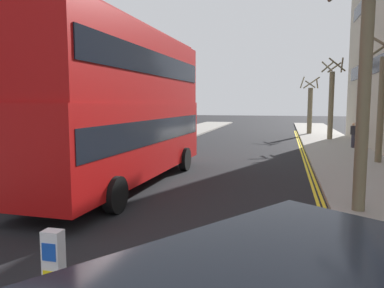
% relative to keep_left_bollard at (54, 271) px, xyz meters
% --- Properties ---
extents(sidewalk_right, '(4.00, 80.00, 0.14)m').
position_rel_keep_left_bollard_xyz_m(sidewalk_right, '(6.50, 11.24, -0.54)').
color(sidewalk_right, gray).
rests_on(sidewalk_right, ground).
extents(sidewalk_left, '(4.00, 80.00, 0.14)m').
position_rel_keep_left_bollard_xyz_m(sidewalk_left, '(-6.50, 11.24, -0.54)').
color(sidewalk_left, gray).
rests_on(sidewalk_left, ground).
extents(kerb_line_outer, '(0.10, 56.00, 0.01)m').
position_rel_keep_left_bollard_xyz_m(kerb_line_outer, '(4.40, 9.24, -0.60)').
color(kerb_line_outer, yellow).
rests_on(kerb_line_outer, ground).
extents(kerb_line_inner, '(0.10, 56.00, 0.01)m').
position_rel_keep_left_bollard_xyz_m(kerb_line_inner, '(4.24, 9.24, -0.60)').
color(kerb_line_inner, yellow).
rests_on(kerb_line_inner, ground).
extents(keep_left_bollard, '(0.36, 0.28, 1.11)m').
position_rel_keep_left_bollard_xyz_m(keep_left_bollard, '(0.00, 0.00, 0.00)').
color(keep_left_bollard, silver).
rests_on(keep_left_bollard, traffic_island).
extents(double_decker_bus_away, '(2.98, 10.86, 5.64)m').
position_rel_keep_left_bollard_xyz_m(double_decker_bus_away, '(-2.44, 8.00, 2.42)').
color(double_decker_bus_away, '#B20F0F').
rests_on(double_decker_bus_away, ground).
extents(pedestrian_far, '(0.34, 0.22, 1.62)m').
position_rel_keep_left_bollard_xyz_m(pedestrian_far, '(7.52, 21.16, 0.38)').
color(pedestrian_far, '#2D2D38').
rests_on(pedestrian_far, sidewalk_right).
extents(street_tree_near, '(1.83, 1.83, 6.81)m').
position_rel_keep_left_bollard_xyz_m(street_tree_near, '(5.20, 6.09, 2.69)').
color(street_tree_near, '#6B6047').
rests_on(street_tree_near, sidewalk_right).
extents(street_tree_mid, '(1.97, 1.96, 6.21)m').
position_rel_keep_left_bollard_xyz_m(street_tree_mid, '(7.71, 15.11, 2.45)').
color(street_tree_mid, '#6B6047').
rests_on(street_tree_mid, sidewalk_right).
extents(street_tree_far, '(1.78, 1.80, 6.35)m').
position_rel_keep_left_bollard_xyz_m(street_tree_far, '(6.74, 26.81, 2.54)').
color(street_tree_far, '#6B6047').
rests_on(street_tree_far, sidewalk_right).
extents(street_tree_distant, '(1.88, 1.67, 5.42)m').
position_rel_keep_left_bollard_xyz_m(street_tree_distant, '(5.46, 32.18, 1.93)').
color(street_tree_distant, '#6B6047').
rests_on(street_tree_distant, sidewalk_right).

